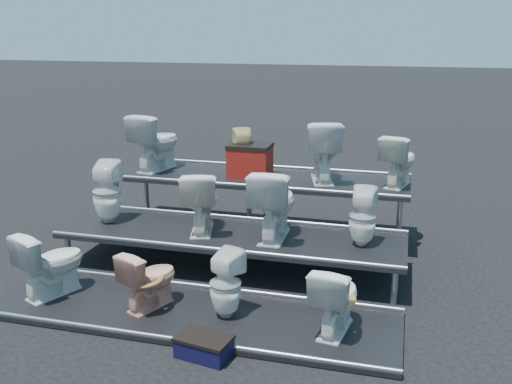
% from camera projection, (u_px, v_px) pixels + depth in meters
% --- Properties ---
extents(ground, '(80.00, 80.00, 0.00)m').
position_uv_depth(ground, '(232.00, 268.00, 7.11)').
color(ground, black).
rests_on(ground, ground).
extents(tier_front, '(4.20, 1.20, 0.06)m').
position_uv_depth(tier_front, '(195.00, 314.00, 5.90)').
color(tier_front, black).
rests_on(tier_front, ground).
extents(tier_mid, '(4.20, 1.20, 0.46)m').
position_uv_depth(tier_mid, '(232.00, 251.00, 7.05)').
color(tier_mid, black).
rests_on(tier_mid, ground).
extents(tier_back, '(4.20, 1.20, 0.86)m').
position_uv_depth(tier_back, '(258.00, 205.00, 8.20)').
color(tier_back, black).
rests_on(tier_back, ground).
extents(toilet_0, '(0.67, 0.83, 0.74)m').
position_uv_depth(toilet_0, '(51.00, 262.00, 6.19)').
color(toilet_0, white).
rests_on(toilet_0, tier_front).
extents(toilet_1, '(0.58, 0.72, 0.64)m').
position_uv_depth(toilet_1, '(149.00, 278.00, 5.92)').
color(toilet_1, '#E9A58F').
rests_on(toilet_1, tier_front).
extents(toilet_2, '(0.40, 0.41, 0.71)m').
position_uv_depth(toilet_2, '(226.00, 284.00, 5.71)').
color(toilet_2, white).
rests_on(toilet_2, tier_front).
extents(toilet_3, '(0.49, 0.73, 0.69)m').
position_uv_depth(toilet_3, '(336.00, 298.00, 5.44)').
color(toilet_3, white).
rests_on(toilet_3, tier_front).
extents(toilet_4, '(0.41, 0.42, 0.80)m').
position_uv_depth(toilet_4, '(107.00, 192.00, 7.28)').
color(toilet_4, white).
rests_on(toilet_4, tier_mid).
extents(toilet_5, '(0.61, 0.84, 0.77)m').
position_uv_depth(toilet_5, '(201.00, 201.00, 6.97)').
color(toilet_5, white).
rests_on(toilet_5, tier_mid).
extents(toilet_6, '(0.49, 0.85, 0.86)m').
position_uv_depth(toilet_6, '(274.00, 203.00, 6.73)').
color(toilet_6, white).
rests_on(toilet_6, tier_mid).
extents(toilet_7, '(0.33, 0.33, 0.69)m').
position_uv_depth(toilet_7, '(363.00, 217.00, 6.50)').
color(toilet_7, white).
rests_on(toilet_7, tier_mid).
extents(toilet_8, '(0.64, 0.90, 0.83)m').
position_uv_depth(toilet_8, '(156.00, 142.00, 8.35)').
color(toilet_8, white).
rests_on(toilet_8, tier_back).
extents(toilet_9, '(0.40, 0.40, 0.67)m').
position_uv_depth(toilet_9, '(243.00, 152.00, 8.04)').
color(toilet_9, '#D3BF84').
rests_on(toilet_9, tier_back).
extents(toilet_10, '(0.66, 0.91, 0.84)m').
position_uv_depth(toilet_10, '(322.00, 150.00, 7.74)').
color(toilet_10, white).
rests_on(toilet_10, tier_back).
extents(toilet_11, '(0.56, 0.76, 0.69)m').
position_uv_depth(toilet_11, '(399.00, 160.00, 7.51)').
color(toilet_11, white).
rests_on(toilet_11, tier_back).
extents(red_crate, '(0.57, 0.46, 0.41)m').
position_uv_depth(red_crate, '(250.00, 162.00, 8.04)').
color(red_crate, maroon).
rests_on(red_crate, tier_back).
extents(step_stool, '(0.52, 0.37, 0.17)m').
position_uv_depth(step_stool, '(204.00, 348.00, 5.18)').
color(step_stool, black).
rests_on(step_stool, ground).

